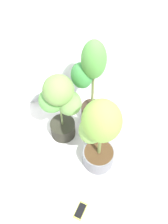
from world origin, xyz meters
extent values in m
plane|color=silver|center=(0.00, 0.00, 0.00)|extent=(8.00, 8.00, 0.00)
cube|color=silver|center=(0.00, 0.86, 1.00)|extent=(3.20, 0.01, 2.00)
cylinder|color=slate|center=(-0.04, 0.09, 0.08)|extent=(0.26, 0.26, 0.16)
cylinder|color=#48311C|center=(-0.04, 0.09, 0.16)|extent=(0.24, 0.24, 0.02)
cylinder|color=olive|center=(-0.04, 0.09, 0.42)|extent=(0.03, 0.03, 0.52)
ellipsoid|color=#80B546|center=(-0.04, 0.09, 0.62)|extent=(0.36, 0.37, 0.34)
ellipsoid|color=#87BD56|center=(-0.10, 0.12, 0.49)|extent=(0.26, 0.25, 0.24)
cylinder|color=#32261B|center=(0.00, 0.54, 0.09)|extent=(0.20, 0.20, 0.19)
cylinder|color=#3D2D1D|center=(0.00, 0.54, 0.18)|extent=(0.18, 0.18, 0.02)
cylinder|color=olive|center=(0.00, 0.54, 0.51)|extent=(0.02, 0.02, 0.65)
ellipsoid|color=#529741|center=(0.00, 0.54, 0.76)|extent=(0.23, 0.23, 0.35)
ellipsoid|color=#3D8942|center=(-0.09, 0.56, 0.59)|extent=(0.24, 0.24, 0.24)
cylinder|color=#2A2A20|center=(-0.29, 0.43, 0.08)|extent=(0.22, 0.22, 0.16)
cylinder|color=#3F3521|center=(-0.29, 0.43, 0.15)|extent=(0.20, 0.20, 0.02)
cylinder|color=olive|center=(-0.29, 0.43, 0.42)|extent=(0.02, 0.02, 0.52)
ellipsoid|color=#6F9B4B|center=(-0.29, 0.43, 0.61)|extent=(0.32, 0.32, 0.23)
ellipsoid|color=#65AF51|center=(-0.35, 0.45, 0.48)|extent=(0.22, 0.21, 0.21)
ellipsoid|color=#6D9A50|center=(-0.22, 0.41, 0.46)|extent=(0.22, 0.24, 0.18)
cube|color=#C7CA4E|center=(-0.27, -0.29, 0.00)|extent=(0.14, 0.16, 0.01)
cube|color=black|center=(-0.27, -0.29, 0.01)|extent=(0.11, 0.13, 0.00)
camera|label=1|loc=(-0.36, -0.87, 2.10)|focal=42.27mm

